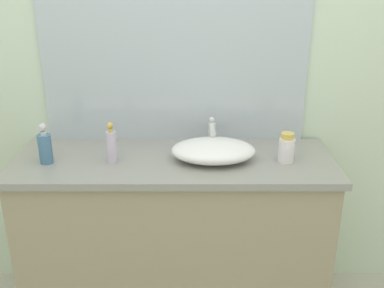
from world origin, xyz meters
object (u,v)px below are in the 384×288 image
soap_dispenser (110,145)px  lotion_bottle (43,147)px  perfume_bottle (285,148)px  sink_basin (212,150)px

soap_dispenser → lotion_bottle: bearing=-178.4°
lotion_bottle → perfume_bottle: 1.07m
soap_dispenser → perfume_bottle: (0.78, 0.01, -0.02)m
soap_dispenser → lotion_bottle: 0.29m
lotion_bottle → soap_dispenser: bearing=1.6°
sink_basin → lotion_bottle: bearing=-177.6°
sink_basin → lotion_bottle: (-0.75, -0.03, 0.03)m
soap_dispenser → perfume_bottle: size_ratio=1.39×
perfume_bottle → soap_dispenser: bearing=-179.5°
soap_dispenser → lotion_bottle: soap_dispenser is taller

